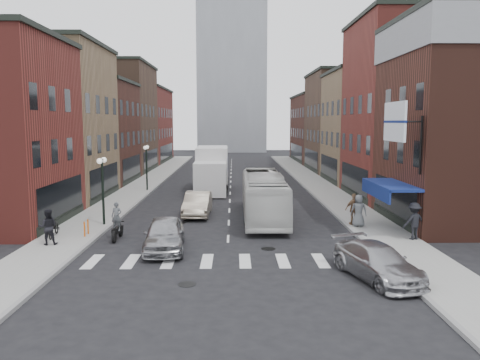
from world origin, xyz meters
name	(u,v)px	position (x,y,z in m)	size (l,w,h in m)	color
ground	(228,244)	(0.00, 0.00, 0.00)	(160.00, 160.00, 0.00)	black
sidewalk_left	(143,185)	(-8.50, 22.00, 0.07)	(3.00, 74.00, 0.15)	gray
sidewalk_right	(317,185)	(8.50, 22.00, 0.07)	(3.00, 74.00, 0.15)	gray
curb_left	(159,186)	(-7.00, 22.00, 0.00)	(0.20, 74.00, 0.16)	gray
curb_right	(302,185)	(7.00, 22.00, 0.00)	(0.20, 74.00, 0.16)	gray
crosswalk_stripes	(227,261)	(0.00, -3.00, 0.00)	(12.00, 2.20, 0.01)	silver
bldg_left_mid_a	(40,122)	(-14.99, 14.00, 6.15)	(10.30, 10.20, 12.30)	#8D714D
bldg_left_mid_b	(81,132)	(-14.99, 24.00, 5.15)	(10.30, 10.20, 10.30)	#411F17
bldg_left_far_a	(109,118)	(-14.99, 35.00, 6.65)	(10.30, 12.20, 13.30)	#483124
bldg_left_far_b	(134,125)	(-14.99, 49.00, 5.65)	(10.30, 16.20, 11.30)	maroon
bldg_right_corner	(480,122)	(14.99, 4.50, 6.15)	(10.30, 9.20, 12.30)	#411F17
bldg_right_mid_a	(418,110)	(15.00, 14.00, 7.15)	(10.30, 10.20, 14.30)	maroon
bldg_right_mid_b	(379,127)	(14.99, 24.00, 5.65)	(10.30, 10.20, 11.30)	#8D714D
bldg_right_far_a	(351,122)	(14.99, 35.00, 6.15)	(10.30, 12.20, 12.30)	#483124
bldg_right_far_b	(329,129)	(14.99, 49.00, 5.15)	(10.30, 16.20, 10.30)	#411F17
awning_blue	(387,186)	(8.93, 2.50, 2.63)	(1.80, 5.00, 0.78)	navy
billboard_sign	(396,123)	(8.59, 0.50, 6.13)	(1.52, 3.00, 3.70)	black
distant_tower	(232,32)	(0.00, 78.00, 25.00)	(14.00, 14.00, 50.00)	#9399A0
streetlamp_near	(102,178)	(-7.40, 4.00, 2.91)	(0.32, 1.22, 4.11)	black
streetlamp_far	(146,159)	(-7.40, 18.00, 2.91)	(0.32, 1.22, 4.11)	black
bike_rack	(86,228)	(-7.60, 1.30, 0.55)	(0.08, 0.68, 0.80)	#D8590C
box_truck	(212,170)	(-1.64, 18.13, 1.94)	(2.85, 9.04, 3.92)	silver
motorcycle_rider	(117,222)	(-5.84, 0.88, 0.95)	(0.60, 1.99, 2.03)	black
transit_bus	(264,196)	(2.22, 6.14, 1.49)	(2.50, 10.69, 2.98)	silver
sedan_left_near	(164,234)	(-3.05, -1.17, 0.80)	(1.88, 4.68, 1.59)	#A4A5A9
sedan_left_far	(198,204)	(-2.09, 7.33, 0.77)	(1.64, 4.70, 1.55)	beige
curb_car	(378,262)	(5.98, -5.48, 0.69)	(1.92, 4.72, 1.37)	#AAAAAF
parked_bicycle	(54,227)	(-9.21, 1.00, 0.67)	(0.68, 1.96, 1.03)	black
ped_left_solo	(48,227)	(-8.87, -0.59, 1.04)	(0.87, 0.50, 1.79)	black
ped_right_a	(414,221)	(9.60, 0.18, 1.11)	(1.25, 0.62, 1.93)	black
ped_right_b	(354,209)	(7.41, 3.71, 1.08)	(1.09, 0.55, 1.86)	brown
ped_right_c	(359,211)	(7.55, 3.21, 1.09)	(0.91, 0.59, 1.87)	#5C6064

